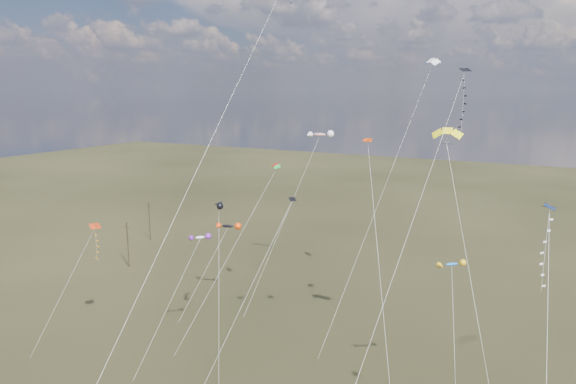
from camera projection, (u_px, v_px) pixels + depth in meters
The scene contains 16 objects.
utility_pole_near at pixel (128, 244), 89.23m from camera, with size 1.40×0.20×8.00m.
utility_pole_far at pixel (149, 221), 105.04m from camera, with size 1.40×0.20×8.00m.
diamond_black_high at pixel (456, 119), 49.29m from camera, with size 5.38×25.99×32.53m.
diamond_navy_tall at pixel (271, 27), 53.50m from camera, with size 1.07×38.68×43.72m.
diamond_black_mid at pixel (266, 255), 56.20m from camera, with size 3.52×15.66×18.34m.
diamond_red_low at pixel (94, 247), 60.91m from camera, with size 4.77×8.09×14.88m.
diamond_navy_right at pixel (545, 266), 33.46m from camera, with size 2.44×16.69×23.08m.
diamond_orange_center at pixel (376, 227), 48.08m from camera, with size 9.43×16.31×25.58m.
parafoil_yellow at pixel (447, 132), 51.02m from camera, with size 10.90×17.35×27.15m.
parafoil_blue_white at pixel (430, 62), 63.89m from camera, with size 8.57×18.46×34.67m.
parafoil_tricolor at pixel (275, 166), 68.53m from camera, with size 5.02×18.41×21.10m.
novelty_black_orange at pixel (228, 226), 72.67m from camera, with size 3.69×10.54×12.01m.
novelty_orange_black at pixel (219, 206), 60.17m from camera, with size 7.07×10.24×17.60m.
novelty_white_purple at pixel (200, 238), 58.31m from camera, with size 3.60×10.15×14.36m.
novelty_redwhite_stripe at pixel (319, 135), 79.42m from camera, with size 5.03×18.74×24.30m.
novelty_blue_yellow at pixel (452, 265), 48.07m from camera, with size 4.29×10.28×14.72m.
Camera 1 is at (26.90, -32.62, 30.37)m, focal length 32.00 mm.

